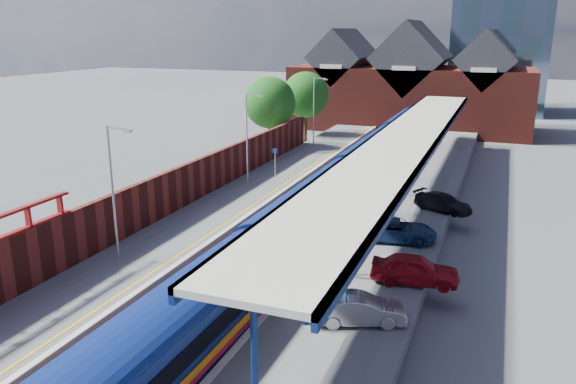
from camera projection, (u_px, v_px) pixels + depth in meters
name	position (u px, v px, depth m)	size (l,w,h in m)	color
ground	(354.00, 179.00, 49.02)	(240.00, 240.00, 0.00)	#5B5B5E
ballast_bed	(319.00, 212.00, 40.05)	(6.00, 76.00, 0.06)	#473D33
rails	(319.00, 211.00, 40.02)	(4.51, 76.00, 0.14)	slate
left_platform	(249.00, 198.00, 41.82)	(5.00, 76.00, 1.00)	#565659
right_platform	(403.00, 215.00, 37.84)	(6.00, 76.00, 1.00)	#565659
coping_left	(278.00, 194.00, 40.86)	(0.30, 76.00, 0.05)	silver
coping_right	(362.00, 203.00, 38.68)	(0.30, 76.00, 0.05)	silver
yellow_line	(270.00, 193.00, 41.08)	(0.14, 76.00, 0.01)	yellow
train	(350.00, 177.00, 41.37)	(2.98, 65.93, 3.45)	navy
canopy	(405.00, 140.00, 38.45)	(4.50, 52.00, 4.48)	navy
lamp_post_b	(114.00, 185.00, 28.33)	(1.48, 0.18, 7.00)	#A5A8AA
lamp_post_c	(248.00, 133.00, 42.67)	(1.48, 0.18, 7.00)	#A5A8AA
lamp_post_d	(315.00, 107.00, 57.01)	(1.48, 0.18, 7.00)	#A5A8AA
platform_sign	(275.00, 158.00, 44.63)	(0.55, 0.08, 2.50)	#A5A8AA
brick_wall	(170.00, 191.00, 36.39)	(0.35, 50.00, 3.86)	maroon
station_building	(411.00, 87.00, 72.61)	(30.00, 12.12, 13.78)	maroon
tree_near	(271.00, 104.00, 56.42)	(5.20, 5.20, 8.10)	#382314
tree_far	(306.00, 96.00, 63.24)	(5.20, 5.20, 8.10)	#382314
parked_car_red	(415.00, 269.00, 26.33)	(1.65, 4.10, 1.40)	#A30D18
parked_car_silver	(360.00, 309.00, 22.74)	(1.30, 3.71, 1.22)	#9C9DA1
parked_car_dark	(443.00, 202.00, 37.01)	(1.60, 3.95, 1.15)	black
parked_car_blue	(396.00, 230.00, 31.75)	(2.10, 4.56, 1.27)	navy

